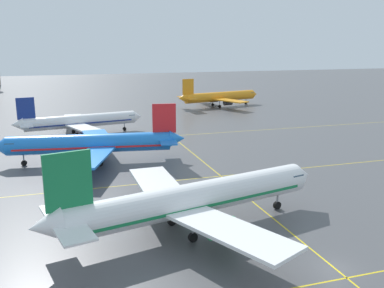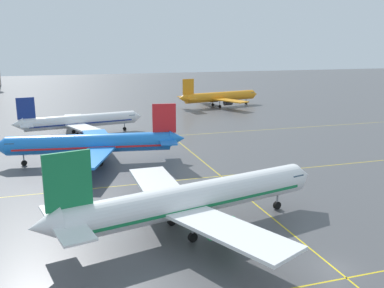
{
  "view_description": "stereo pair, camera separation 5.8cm",
  "coord_description": "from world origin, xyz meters",
  "px_view_note": "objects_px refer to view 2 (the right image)",
  "views": [
    {
      "loc": [
        -26.28,
        -33.73,
        23.05
      ],
      "look_at": [
        -3.89,
        38.01,
        5.06
      ],
      "focal_mm": 39.36,
      "sensor_mm": 36.0,
      "label": 1
    },
    {
      "loc": [
        -26.23,
        -33.74,
        23.05
      ],
      "look_at": [
        -3.89,
        38.01,
        5.06
      ],
      "focal_mm": 39.36,
      "sensor_mm": 36.0,
      "label": 2
    }
  ],
  "objects_px": {
    "airliner_front_gate": "(192,199)",
    "airliner_third_row": "(80,121)",
    "airliner_second_row": "(93,144)",
    "airliner_far_left_stand": "(219,97)"
  },
  "relations": [
    {
      "from": "airliner_front_gate",
      "to": "airliner_second_row",
      "type": "xyz_separation_m",
      "value": [
        -9.4,
        35.41,
        -0.25
      ]
    },
    {
      "from": "airliner_far_left_stand",
      "to": "airliner_front_gate",
      "type": "bearing_deg",
      "value": -112.71
    },
    {
      "from": "airliner_front_gate",
      "to": "airliner_third_row",
      "type": "xyz_separation_m",
      "value": [
        -10.59,
        63.57,
        -0.64
      ]
    },
    {
      "from": "airliner_third_row",
      "to": "airliner_far_left_stand",
      "type": "distance_m",
      "value": 63.53
    },
    {
      "from": "airliner_second_row",
      "to": "airliner_third_row",
      "type": "relative_size",
      "value": 1.11
    },
    {
      "from": "airliner_second_row",
      "to": "airliner_third_row",
      "type": "height_order",
      "value": "airliner_second_row"
    },
    {
      "from": "airliner_front_gate",
      "to": "airliner_third_row",
      "type": "distance_m",
      "value": 64.45
    },
    {
      "from": "airliner_second_row",
      "to": "airliner_far_left_stand",
      "type": "bearing_deg",
      "value": 51.49
    },
    {
      "from": "airliner_third_row",
      "to": "airliner_far_left_stand",
      "type": "bearing_deg",
      "value": 34.59
    },
    {
      "from": "airliner_front_gate",
      "to": "airliner_second_row",
      "type": "height_order",
      "value": "airliner_front_gate"
    }
  ]
}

